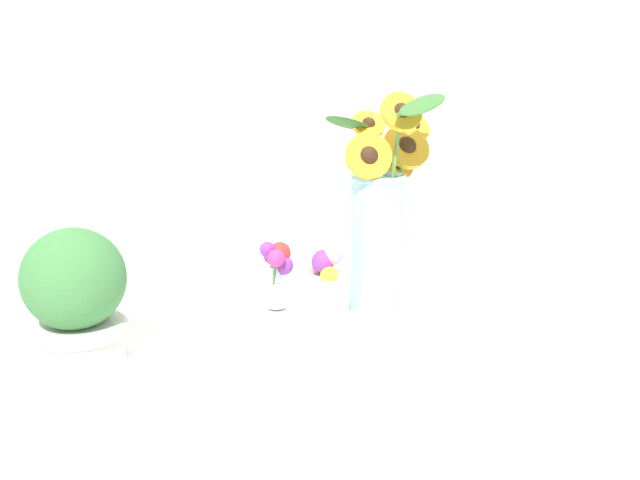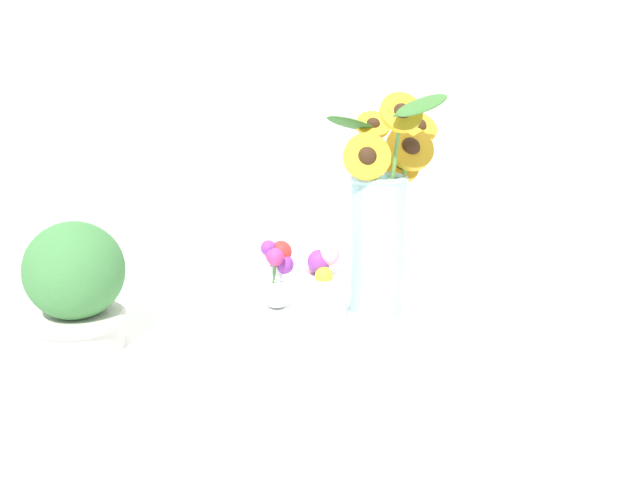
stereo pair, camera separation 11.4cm
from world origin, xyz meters
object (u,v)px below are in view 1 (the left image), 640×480
Objects in this scene: serving_tray at (320,314)px; potted_plant at (76,295)px; mason_jar_sunflowers at (381,217)px; vase_small_center at (326,290)px; vase_bulb_right at (277,274)px.

serving_tray is 0.44m from potted_plant.
mason_jar_sunflowers reaches higher than potted_plant.
potted_plant is at bearing -173.11° from mason_jar_sunflowers.
mason_jar_sunflowers is 0.17m from vase_small_center.
vase_small_center reaches higher than vase_bulb_right.
vase_small_center is at bearing -155.46° from mason_jar_sunflowers.
serving_tray is 0.22m from mason_jar_sunflowers.
mason_jar_sunflowers reaches higher than vase_small_center.
serving_tray is 3.37× the size of vase_bulb_right.
potted_plant is (-0.34, -0.09, 0.02)m from vase_bulb_right.
serving_tray is 0.10m from vase_small_center.
serving_tray is 0.11m from vase_bulb_right.
vase_small_center is (-0.12, -0.05, -0.11)m from mason_jar_sunflowers.
vase_bulb_right is at bearing 167.40° from serving_tray.
vase_bulb_right reaches higher than serving_tray.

